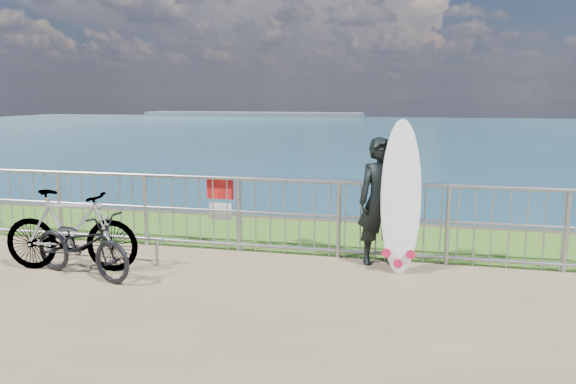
% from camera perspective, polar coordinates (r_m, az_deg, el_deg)
% --- Properties ---
extents(grass_strip, '(120.00, 120.00, 0.00)m').
position_cam_1_polar(grass_strip, '(9.39, -0.02, -4.33)').
color(grass_strip, '#386A1D').
rests_on(grass_strip, ground).
extents(seascape, '(260.00, 260.00, 5.00)m').
position_cam_1_polar(seascape, '(160.46, -3.52, 7.66)').
color(seascape, brown).
rests_on(seascape, ground).
extents(railing, '(10.06, 0.10, 1.13)m').
position_cam_1_polar(railing, '(8.22, -1.71, -2.32)').
color(railing, '#92959A').
rests_on(railing, ground).
extents(surfer, '(0.73, 0.59, 1.75)m').
position_cam_1_polar(surfer, '(7.76, 9.42, -0.95)').
color(surfer, black).
rests_on(surfer, ground).
extents(surfboard, '(0.56, 0.50, 2.02)m').
position_cam_1_polar(surfboard, '(7.49, 11.38, -0.99)').
color(surfboard, silver).
rests_on(surfboard, ground).
extents(bicycle_near, '(1.73, 1.00, 0.86)m').
position_cam_1_polar(bicycle_near, '(7.67, -20.20, -5.00)').
color(bicycle_near, black).
rests_on(bicycle_near, ground).
extents(bicycle_far, '(1.87, 0.75, 1.09)m').
position_cam_1_polar(bicycle_far, '(7.96, -21.20, -3.66)').
color(bicycle_far, black).
rests_on(bicycle_far, ground).
extents(bike_rack, '(1.91, 0.05, 0.40)m').
position_cam_1_polar(bike_rack, '(8.31, -18.51, -4.50)').
color(bike_rack, '#92959A').
rests_on(bike_rack, ground).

